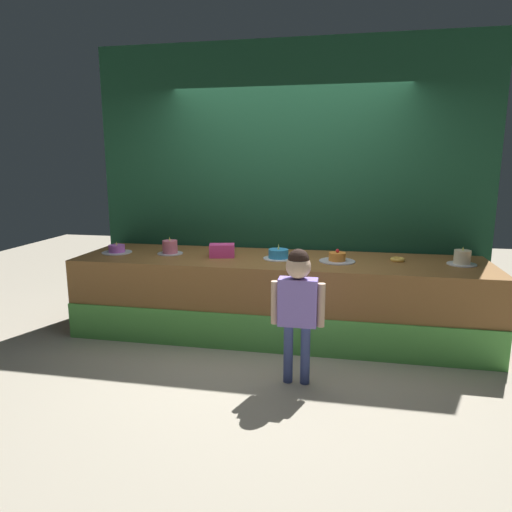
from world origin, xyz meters
name	(u,v)px	position (x,y,z in m)	size (l,w,h in m)	color
ground_plane	(270,352)	(0.00, 0.00, 0.00)	(12.00, 12.00, 0.00)	#ADA38E
stage_platform	(278,296)	(0.00, 0.50, 0.39)	(4.03, 1.04, 0.78)	brown
curtain_backdrop	(287,184)	(0.00, 1.12, 1.48)	(4.24, 0.08, 2.97)	#19472D
child_figure	(298,298)	(0.30, -0.53, 0.70)	(0.42, 0.19, 1.08)	#3F4C8C
pink_box	(222,251)	(-0.57, 0.47, 0.85)	(0.25, 0.15, 0.13)	#F6449C
donut	(398,259)	(1.14, 0.59, 0.80)	(0.14, 0.14, 0.04)	#F2BF4C
cake_far_left	(117,250)	(-1.71, 0.46, 0.82)	(0.31, 0.31, 0.12)	silver
cake_left	(170,248)	(-1.14, 0.51, 0.85)	(0.26, 0.26, 0.18)	silver
cake_center	(278,255)	(0.00, 0.48, 0.83)	(0.30, 0.30, 0.15)	white
cake_right	(337,258)	(0.57, 0.46, 0.82)	(0.34, 0.34, 0.12)	silver
cake_far_right	(462,258)	(1.71, 0.55, 0.84)	(0.26, 0.26, 0.17)	silver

